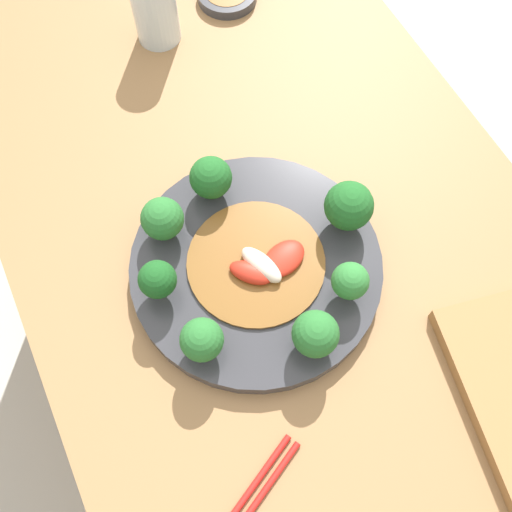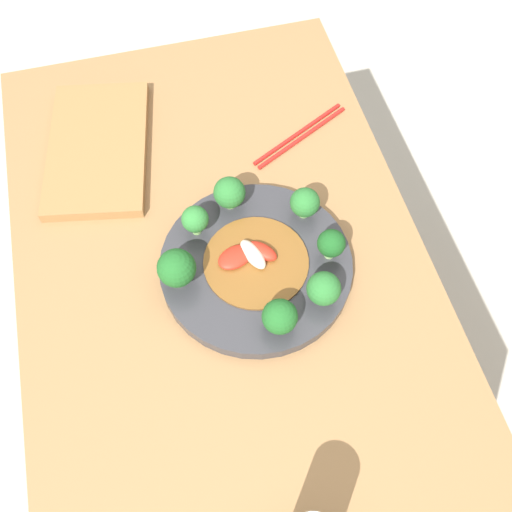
{
  "view_description": "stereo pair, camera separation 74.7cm",
  "coord_description": "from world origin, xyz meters",
  "px_view_note": "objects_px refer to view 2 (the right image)",
  "views": [
    {
      "loc": [
        -0.29,
        0.17,
        1.42
      ],
      "look_at": [
        -0.04,
        0.05,
        0.8
      ],
      "focal_mm": 42.0,
      "sensor_mm": 36.0,
      "label": 1
    },
    {
      "loc": [
        0.4,
        -0.06,
        1.58
      ],
      "look_at": [
        -0.04,
        0.05,
        0.8
      ],
      "focal_mm": 42.0,
      "sensor_mm": 36.0,
      "label": 2
    }
  ],
  "objects_px": {
    "plate": "(256,266)",
    "broccoli_north": "(331,244)",
    "broccoli_west": "(229,193)",
    "broccoli_northwest": "(305,203)",
    "broccoli_south": "(177,268)",
    "chopsticks": "(300,136)",
    "broccoli_east": "(280,317)",
    "stirfry_center": "(253,259)",
    "broccoli_northeast": "(324,289)",
    "broccoli_southwest": "(195,220)",
    "cutting_board": "(98,148)"
  },
  "relations": [
    {
      "from": "broccoli_south",
      "to": "chopsticks",
      "type": "bearing_deg",
      "value": 132.75
    },
    {
      "from": "broccoli_south",
      "to": "cutting_board",
      "type": "relative_size",
      "value": 0.22
    },
    {
      "from": "broccoli_northeast",
      "to": "stirfry_center",
      "type": "distance_m",
      "value": 0.12
    },
    {
      "from": "plate",
      "to": "chopsticks",
      "type": "bearing_deg",
      "value": 149.27
    },
    {
      "from": "broccoli_south",
      "to": "broccoli_east",
      "type": "xyz_separation_m",
      "value": [
        0.11,
        0.13,
        -0.01
      ]
    },
    {
      "from": "plate",
      "to": "broccoli_west",
      "type": "xyz_separation_m",
      "value": [
        -0.11,
        -0.01,
        0.04
      ]
    },
    {
      "from": "cutting_board",
      "to": "chopsticks",
      "type": "bearing_deg",
      "value": 80.97
    },
    {
      "from": "chopsticks",
      "to": "broccoli_northeast",
      "type": "bearing_deg",
      "value": -11.24
    },
    {
      "from": "broccoli_north",
      "to": "broccoli_east",
      "type": "distance_m",
      "value": 0.14
    },
    {
      "from": "broccoli_west",
      "to": "cutting_board",
      "type": "xyz_separation_m",
      "value": [
        -0.18,
        -0.2,
        -0.04
      ]
    },
    {
      "from": "broccoli_south",
      "to": "broccoli_northeast",
      "type": "distance_m",
      "value": 0.21
    },
    {
      "from": "plate",
      "to": "cutting_board",
      "type": "xyz_separation_m",
      "value": [
        -0.3,
        -0.21,
        -0.0
      ]
    },
    {
      "from": "broccoli_northwest",
      "to": "chopsticks",
      "type": "height_order",
      "value": "broccoli_northwest"
    },
    {
      "from": "broccoli_southwest",
      "to": "broccoli_east",
      "type": "relative_size",
      "value": 0.94
    },
    {
      "from": "broccoli_west",
      "to": "broccoli_east",
      "type": "relative_size",
      "value": 1.0
    },
    {
      "from": "broccoli_north",
      "to": "broccoli_south",
      "type": "relative_size",
      "value": 0.83
    },
    {
      "from": "broccoli_north",
      "to": "broccoli_northwest",
      "type": "relative_size",
      "value": 1.01
    },
    {
      "from": "broccoli_east",
      "to": "chopsticks",
      "type": "distance_m",
      "value": 0.38
    },
    {
      "from": "broccoli_northeast",
      "to": "cutting_board",
      "type": "height_order",
      "value": "broccoli_northeast"
    },
    {
      "from": "broccoli_south",
      "to": "cutting_board",
      "type": "xyz_separation_m",
      "value": [
        -0.3,
        -0.09,
        -0.05
      ]
    },
    {
      "from": "broccoli_north",
      "to": "broccoli_west",
      "type": "bearing_deg",
      "value": -135.84
    },
    {
      "from": "broccoli_east",
      "to": "stirfry_center",
      "type": "bearing_deg",
      "value": -175.15
    },
    {
      "from": "broccoli_north",
      "to": "broccoli_south",
      "type": "xyz_separation_m",
      "value": [
        -0.01,
        -0.23,
        0.0
      ]
    },
    {
      "from": "broccoli_northwest",
      "to": "broccoli_south",
      "type": "height_order",
      "value": "broccoli_south"
    },
    {
      "from": "plate",
      "to": "stirfry_center",
      "type": "height_order",
      "value": "stirfry_center"
    },
    {
      "from": "broccoli_west",
      "to": "broccoli_north",
      "type": "xyz_separation_m",
      "value": [
        0.13,
        0.13,
        0.0
      ]
    },
    {
      "from": "cutting_board",
      "to": "plate",
      "type": "bearing_deg",
      "value": 35.11
    },
    {
      "from": "broccoli_southwest",
      "to": "stirfry_center",
      "type": "distance_m",
      "value": 0.11
    },
    {
      "from": "plate",
      "to": "broccoli_north",
      "type": "relative_size",
      "value": 5.21
    },
    {
      "from": "broccoli_northwest",
      "to": "broccoli_south",
      "type": "xyz_separation_m",
      "value": [
        0.07,
        -0.22,
        0.01
      ]
    },
    {
      "from": "plate",
      "to": "broccoli_west",
      "type": "height_order",
      "value": "broccoli_west"
    },
    {
      "from": "broccoli_west",
      "to": "chopsticks",
      "type": "relative_size",
      "value": 0.31
    },
    {
      "from": "broccoli_southwest",
      "to": "broccoli_south",
      "type": "xyz_separation_m",
      "value": [
        0.08,
        -0.04,
        0.01
      ]
    },
    {
      "from": "broccoli_north",
      "to": "broccoli_south",
      "type": "bearing_deg",
      "value": -93.35
    },
    {
      "from": "broccoli_northeast",
      "to": "broccoli_east",
      "type": "height_order",
      "value": "same"
    },
    {
      "from": "plate",
      "to": "chopsticks",
      "type": "relative_size",
      "value": 1.54
    },
    {
      "from": "broccoli_northwest",
      "to": "broccoli_east",
      "type": "distance_m",
      "value": 0.2
    },
    {
      "from": "plate",
      "to": "stirfry_center",
      "type": "bearing_deg",
      "value": -141.79
    },
    {
      "from": "broccoli_east",
      "to": "chopsticks",
      "type": "height_order",
      "value": "broccoli_east"
    },
    {
      "from": "plate",
      "to": "broccoli_northeast",
      "type": "height_order",
      "value": "broccoli_northeast"
    },
    {
      "from": "broccoli_northwest",
      "to": "broccoli_northeast",
      "type": "height_order",
      "value": "broccoli_northeast"
    },
    {
      "from": "broccoli_west",
      "to": "broccoli_east",
      "type": "distance_m",
      "value": 0.23
    },
    {
      "from": "broccoli_south",
      "to": "stirfry_center",
      "type": "distance_m",
      "value": 0.12
    },
    {
      "from": "broccoli_southwest",
      "to": "broccoli_east",
      "type": "xyz_separation_m",
      "value": [
        0.19,
        0.08,
        -0.0
      ]
    },
    {
      "from": "broccoli_east",
      "to": "stirfry_center",
      "type": "distance_m",
      "value": 0.12
    },
    {
      "from": "chopsticks",
      "to": "cutting_board",
      "type": "distance_m",
      "value": 0.36
    },
    {
      "from": "plate",
      "to": "broccoli_north",
      "type": "xyz_separation_m",
      "value": [
        0.02,
        0.11,
        0.05
      ]
    },
    {
      "from": "broccoli_south",
      "to": "broccoli_east",
      "type": "distance_m",
      "value": 0.17
    },
    {
      "from": "broccoli_north",
      "to": "broccoli_northwest",
      "type": "height_order",
      "value": "same"
    },
    {
      "from": "cutting_board",
      "to": "broccoli_south",
      "type": "bearing_deg",
      "value": 16.63
    }
  ]
}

